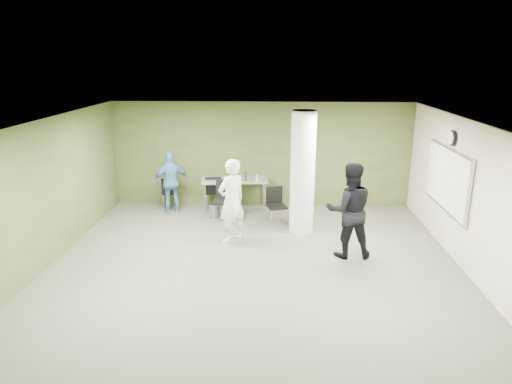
{
  "coord_description": "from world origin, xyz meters",
  "views": [
    {
      "loc": [
        0.41,
        -8.05,
        3.9
      ],
      "look_at": [
        -0.01,
        1.0,
        1.22
      ],
      "focal_mm": 32.0,
      "sensor_mm": 36.0,
      "label": 1
    }
  ],
  "objects_px": {
    "folding_table": "(235,181)",
    "man_black": "(349,210)",
    "chair_back_left": "(169,190)",
    "woman_white": "(232,201)",
    "man_blue": "(171,182)"
  },
  "relations": [
    {
      "from": "folding_table",
      "to": "man_black",
      "type": "height_order",
      "value": "man_black"
    },
    {
      "from": "chair_back_left",
      "to": "woman_white",
      "type": "xyz_separation_m",
      "value": [
        1.91,
        -2.28,
        0.44
      ]
    },
    {
      "from": "chair_back_left",
      "to": "man_blue",
      "type": "height_order",
      "value": "man_blue"
    },
    {
      "from": "folding_table",
      "to": "man_black",
      "type": "relative_size",
      "value": 0.92
    },
    {
      "from": "man_black",
      "to": "man_blue",
      "type": "relative_size",
      "value": 1.2
    },
    {
      "from": "folding_table",
      "to": "woman_white",
      "type": "bearing_deg",
      "value": -93.17
    },
    {
      "from": "folding_table",
      "to": "man_blue",
      "type": "height_order",
      "value": "man_blue"
    },
    {
      "from": "folding_table",
      "to": "woman_white",
      "type": "distance_m",
      "value": 2.26
    },
    {
      "from": "chair_back_left",
      "to": "woman_white",
      "type": "bearing_deg",
      "value": 118.44
    },
    {
      "from": "folding_table",
      "to": "man_black",
      "type": "bearing_deg",
      "value": -55.15
    },
    {
      "from": "woman_white",
      "to": "man_blue",
      "type": "height_order",
      "value": "woman_white"
    },
    {
      "from": "woman_white",
      "to": "man_black",
      "type": "distance_m",
      "value": 2.51
    },
    {
      "from": "chair_back_left",
      "to": "man_blue",
      "type": "distance_m",
      "value": 0.54
    },
    {
      "from": "folding_table",
      "to": "man_blue",
      "type": "xyz_separation_m",
      "value": [
        -1.62,
        -0.37,
        0.05
      ]
    },
    {
      "from": "folding_table",
      "to": "man_black",
      "type": "distance_m",
      "value": 3.87
    }
  ]
}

